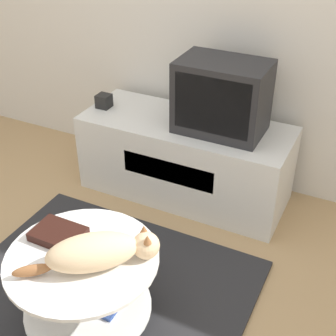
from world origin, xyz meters
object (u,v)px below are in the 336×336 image
at_px(dvd_box, 58,234).
at_px(cat, 99,251).
at_px(tv, 222,97).
at_px(speaker, 104,101).

bearing_deg(dvd_box, cat, -13.17).
bearing_deg(dvd_box, tv, 73.66).
relative_size(tv, speaker, 5.91).
bearing_deg(speaker, tv, 2.76).
xyz_separation_m(speaker, dvd_box, (0.45, -1.09, -0.11)).
distance_m(speaker, dvd_box, 1.18).
height_order(speaker, dvd_box, speaker).
xyz_separation_m(tv, speaker, (-0.78, -0.04, -0.17)).
distance_m(speaker, cat, 1.35).
distance_m(tv, cat, 1.21).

